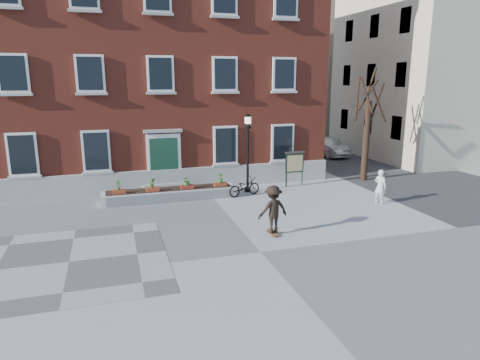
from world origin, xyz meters
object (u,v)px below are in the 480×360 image
object	(u,v)px
skateboarder	(273,209)
bicycle	(244,187)
parked_car	(328,147)
bystander	(380,187)
notice_board	(295,163)
lamp_post	(248,142)

from	to	relation	value
skateboarder	bicycle	bearing A→B (deg)	83.68
parked_car	bicycle	bearing A→B (deg)	-140.48
parked_car	bystander	world-z (taller)	bystander
bicycle	parked_car	size ratio (longest dim) A/B	0.43
parked_car	skateboarder	world-z (taller)	skateboarder
notice_board	parked_car	bearing A→B (deg)	51.72
lamp_post	notice_board	distance (m)	3.01
parked_car	bystander	bearing A→B (deg)	-111.37
lamp_post	skateboarder	bearing A→B (deg)	-99.29
parked_car	notice_board	distance (m)	9.86
bicycle	parked_car	world-z (taller)	parked_car
bicycle	parked_car	bearing A→B (deg)	-62.87
bicycle	lamp_post	xyz separation A→B (m)	(0.40, 0.72, 2.09)
parked_car	lamp_post	distance (m)	12.07
skateboarder	parked_car	bearing A→B (deg)	55.26
bicycle	skateboarder	xyz separation A→B (m)	(-0.59, -5.35, 0.50)
parked_car	notice_board	world-z (taller)	notice_board
bicycle	notice_board	distance (m)	3.37
bystander	lamp_post	world-z (taller)	lamp_post
parked_car	bystander	distance (m)	12.37
lamp_post	notice_board	xyz separation A→B (m)	(2.70, 0.33, -1.28)
bystander	notice_board	size ratio (longest dim) A/B	0.85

